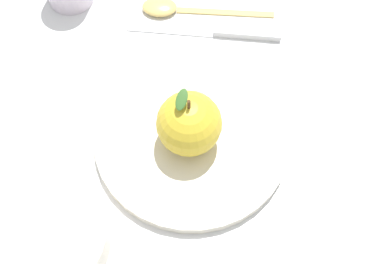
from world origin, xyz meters
TOP-DOWN VIEW (x-y plane):
  - ground_plane at (0.00, 0.00)m, footprint 2.40×2.40m
  - dinner_plate at (-0.01, 0.01)m, footprint 0.23×0.23m
  - apple at (-0.01, 0.02)m, footprint 0.07×0.07m
  - side_bowl at (0.06, 0.19)m, footprint 0.13×0.13m
  - knife at (0.04, -0.15)m, footprint 0.20×0.10m
  - spoon at (0.11, -0.16)m, footprint 0.18×0.10m

SIDE VIEW (x-z plane):
  - ground_plane at x=0.00m, z-range 0.00..0.00m
  - knife at x=0.04m, z-range 0.00..0.01m
  - spoon at x=0.11m, z-range 0.00..0.01m
  - dinner_plate at x=-0.01m, z-range 0.00..0.02m
  - side_bowl at x=0.06m, z-range 0.00..0.04m
  - apple at x=-0.01m, z-range 0.01..0.10m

